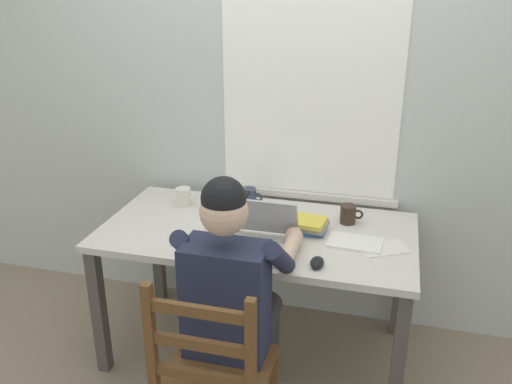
% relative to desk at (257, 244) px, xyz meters
% --- Properties ---
extents(ground_plane, '(8.00, 8.00, 0.00)m').
position_rel_desk_xyz_m(ground_plane, '(0.00, 0.00, -0.65)').
color(ground_plane, gray).
extents(back_wall, '(6.00, 0.08, 2.60)m').
position_rel_desk_xyz_m(back_wall, '(0.00, 0.48, 0.65)').
color(back_wall, beige).
rests_on(back_wall, ground).
extents(desk, '(1.56, 0.81, 0.74)m').
position_rel_desk_xyz_m(desk, '(0.00, 0.00, 0.00)').
color(desk, beige).
rests_on(desk, ground).
extents(seated_person, '(0.50, 0.60, 1.23)m').
position_rel_desk_xyz_m(seated_person, '(0.02, -0.48, 0.02)').
color(seated_person, '#232842').
rests_on(seated_person, ground).
extents(wooden_chair, '(0.42, 0.42, 0.92)m').
position_rel_desk_xyz_m(wooden_chair, '(0.02, -0.76, -0.20)').
color(wooden_chair, brown).
rests_on(wooden_chair, ground).
extents(laptop, '(0.33, 0.33, 0.22)m').
position_rel_desk_xyz_m(laptop, '(0.06, -0.19, 0.14)').
color(laptop, '#ADAFB2').
rests_on(laptop, desk).
extents(computer_mouse, '(0.06, 0.10, 0.03)m').
position_rel_desk_xyz_m(computer_mouse, '(0.35, -0.29, 0.10)').
color(computer_mouse, black).
rests_on(computer_mouse, desk).
extents(coffee_mug_white, '(0.12, 0.08, 0.10)m').
position_rel_desk_xyz_m(coffee_mug_white, '(-0.47, 0.19, 0.14)').
color(coffee_mug_white, silver).
rests_on(coffee_mug_white, desk).
extents(coffee_mug_dark, '(0.12, 0.08, 0.10)m').
position_rel_desk_xyz_m(coffee_mug_dark, '(0.43, 0.19, 0.14)').
color(coffee_mug_dark, '#38281E').
rests_on(coffee_mug_dark, desk).
extents(coffee_mug_spare, '(0.12, 0.08, 0.10)m').
position_rel_desk_xyz_m(coffee_mug_spare, '(-0.12, 0.28, 0.14)').
color(coffee_mug_spare, '#2D384C').
rests_on(coffee_mug_spare, desk).
extents(book_stack_main, '(0.20, 0.18, 0.07)m').
position_rel_desk_xyz_m(book_stack_main, '(0.25, 0.03, 0.12)').
color(book_stack_main, '#2D5B9E').
rests_on(book_stack_main, desk).
extents(paper_pile_near_laptop, '(0.27, 0.23, 0.01)m').
position_rel_desk_xyz_m(paper_pile_near_laptop, '(0.62, -0.06, 0.09)').
color(paper_pile_near_laptop, silver).
rests_on(paper_pile_near_laptop, desk).
extents(paper_pile_back_corner, '(0.27, 0.18, 0.01)m').
position_rel_desk_xyz_m(paper_pile_back_corner, '(0.49, -0.04, 0.09)').
color(paper_pile_back_corner, white).
rests_on(paper_pile_back_corner, desk).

